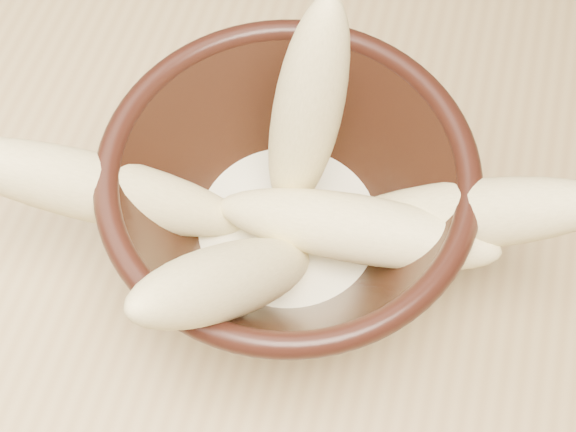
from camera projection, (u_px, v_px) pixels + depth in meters
The scene contains 8 objects.
table at pixel (239, 204), 0.63m from camera, with size 1.20×0.80×0.75m.
bowl at pixel (288, 208), 0.46m from camera, with size 0.21×0.21×0.11m.
milk_puddle at pixel (288, 230), 0.49m from camera, with size 0.12×0.12×0.02m, color #F6EEC6.
banana_upright at pixel (307, 114), 0.43m from camera, with size 0.04×0.04×0.15m, color #D0BE7B.
banana_left at pixel (106, 190), 0.44m from camera, with size 0.04×0.04×0.18m, color #D0BE7B.
banana_right at pixel (460, 215), 0.43m from camera, with size 0.04×0.04×0.17m, color #D0BE7B.
banana_across at pixel (353, 228), 0.44m from camera, with size 0.04×0.04×0.16m, color #D0BE7B.
banana_front at pixel (231, 280), 0.40m from camera, with size 0.04×0.04×0.16m, color #D0BE7B.
Camera 1 is at (0.11, -0.28, 1.22)m, focal length 50.00 mm.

